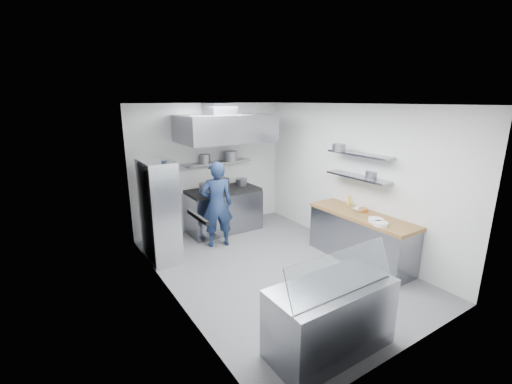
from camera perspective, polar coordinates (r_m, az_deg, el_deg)
floor at (r=6.19m, az=3.08°, el=-12.49°), size 5.00×5.00×0.00m
ceiling at (r=5.49m, az=3.51°, el=14.40°), size 5.00×5.00×0.00m
wall_back at (r=7.79m, az=-7.62°, el=4.14°), size 3.60×2.80×0.02m
wall_front at (r=4.05m, az=24.76°, el=-7.62°), size 3.60×2.80×0.02m
wall_left at (r=4.88m, az=-14.10°, el=-2.84°), size 2.80×5.00×0.02m
wall_right at (r=6.87m, az=15.54°, el=2.24°), size 2.80×5.00×0.02m
gas_range at (r=7.72m, az=-5.42°, el=-3.18°), size 1.60×0.80×0.90m
cooktop at (r=7.58m, az=-5.51°, el=0.26°), size 1.57×0.78×0.06m
stock_pot_left at (r=7.34m, az=-8.54°, el=0.70°), size 0.25×0.25×0.20m
stock_pot_mid at (r=7.54m, az=-5.80°, el=1.35°), size 0.36×0.36×0.24m
stock_pot_right at (r=7.86m, az=-2.45°, el=1.68°), size 0.27×0.27×0.16m
over_range_shelf at (r=7.67m, az=-6.46°, el=4.92°), size 1.60×0.30×0.04m
shelf_pot_a at (r=7.56m, az=-8.56°, el=5.55°), size 0.23×0.23×0.18m
shelf_pot_b at (r=7.69m, az=-4.31°, el=5.99°), size 0.31×0.31×0.22m
extractor_hood at (r=7.20m, az=-5.14°, el=10.56°), size 1.90×1.15×0.55m
hood_duct at (r=7.38m, az=-6.05°, el=13.60°), size 0.55×0.55×0.24m
red_firebox at (r=7.29m, az=-16.33°, el=3.08°), size 0.22×0.10×0.26m
chef at (r=6.80m, az=-6.54°, el=-2.08°), size 0.72×0.57×1.73m
wire_rack at (r=6.43m, az=-15.83°, el=-3.05°), size 0.50×0.90×1.85m
rack_bin_a at (r=6.15m, az=-14.77°, el=-5.03°), size 0.14×0.18×0.16m
rack_bin_b at (r=6.19m, az=-15.68°, el=-0.11°), size 0.14×0.18×0.16m
rack_jar at (r=5.90m, az=-14.94°, el=4.20°), size 0.11×0.11×0.18m
knife_strip at (r=4.04m, az=-9.71°, el=-4.14°), size 0.04×0.55×0.05m
prep_counter_base at (r=6.55m, az=16.96°, el=-7.50°), size 0.62×2.00×0.84m
prep_counter_top at (r=6.40m, az=17.26°, el=-3.77°), size 0.65×2.04×0.06m
plate_stack_a at (r=5.90m, az=20.04°, el=-5.01°), size 0.23×0.23×0.06m
plate_stack_b at (r=6.05m, az=19.33°, el=-4.44°), size 0.24×0.24×0.06m
copper_pan at (r=6.54m, az=17.47°, el=-2.83°), size 0.18×0.18×0.06m
squeeze_bottle at (r=6.85m, az=15.22°, el=-1.31°), size 0.05×0.05×0.18m
mixing_bowl at (r=6.53m, az=16.85°, el=-2.83°), size 0.25×0.25×0.05m
wall_shelf_lower at (r=6.54m, az=16.61°, el=2.42°), size 0.30×1.30×0.04m
wall_shelf_upper at (r=6.46m, az=16.89°, el=6.05°), size 0.30×1.30×0.04m
shelf_pot_c at (r=6.55m, az=18.82°, el=2.89°), size 0.24×0.24×0.10m
shelf_pot_d at (r=6.56m, az=13.64°, el=7.20°), size 0.25×0.25×0.14m
display_case at (r=4.31m, az=12.27°, el=-19.80°), size 1.50×0.70×0.85m
display_glass at (r=3.91m, az=14.08°, el=-12.77°), size 1.47×0.19×0.42m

